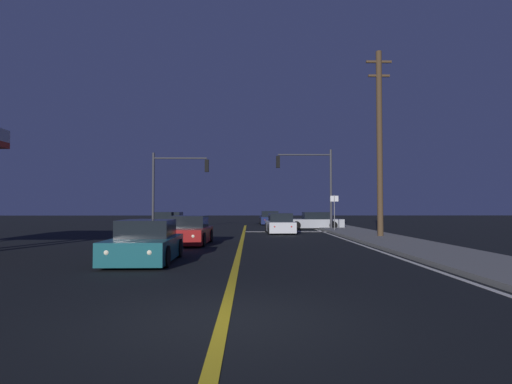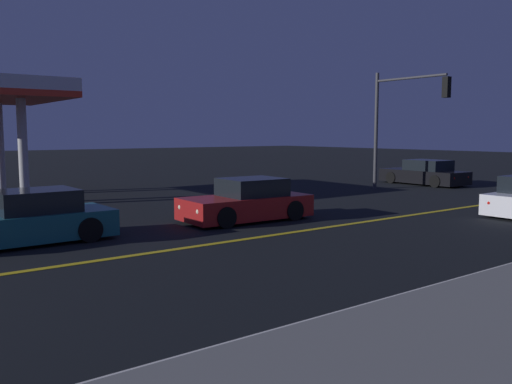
# 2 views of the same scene
# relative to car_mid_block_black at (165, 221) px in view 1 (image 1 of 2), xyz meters

# --- Properties ---
(ground_plane) EXTENTS (160.00, 160.00, 0.00)m
(ground_plane) POSITION_rel_car_mid_block_black_xyz_m (6.46, -28.24, -0.58)
(ground_plane) COLOR black
(sidewalk_right) EXTENTS (3.20, 45.03, 0.15)m
(sidewalk_right) POSITION_rel_car_mid_block_black_xyz_m (13.87, -15.74, -0.51)
(sidewalk_right) COLOR slate
(sidewalk_right) RESTS_ON ground
(lane_line_center) EXTENTS (0.20, 42.53, 0.01)m
(lane_line_center) POSITION_rel_car_mid_block_black_xyz_m (6.46, -15.74, -0.58)
(lane_line_center) COLOR gold
(lane_line_center) RESTS_ON ground
(lane_line_edge_right) EXTENTS (0.16, 42.53, 0.01)m
(lane_line_edge_right) POSITION_rel_car_mid_block_black_xyz_m (12.02, -15.74, -0.58)
(lane_line_edge_right) COLOR silver
(lane_line_edge_right) RESTS_ON ground
(stop_bar) EXTENTS (5.81, 0.50, 0.01)m
(stop_bar) POSITION_rel_car_mid_block_black_xyz_m (9.36, -4.73, -0.58)
(stop_bar) COLOR silver
(stop_bar) RESTS_ON ground
(car_mid_block_black) EXTENTS (4.76, 2.10, 1.34)m
(car_mid_block_black) POSITION_rel_car_mid_block_black_xyz_m (0.00, 0.00, 0.00)
(car_mid_block_black) COLOR black
(car_mid_block_black) RESTS_ON ground
(car_parked_curb_white) EXTENTS (1.90, 4.19, 1.34)m
(car_parked_curb_white) POSITION_rel_car_mid_block_black_xyz_m (8.90, -6.24, -0.00)
(car_parked_curb_white) COLOR silver
(car_parked_curb_white) RESTS_ON ground
(car_side_waiting_silver) EXTENTS (4.72, 1.97, 1.34)m
(car_side_waiting_silver) POSITION_rel_car_mid_block_black_xyz_m (12.00, -0.78, -0.00)
(car_side_waiting_silver) COLOR #B2B5BA
(car_side_waiting_silver) RESTS_ON ground
(car_distant_tail_navy) EXTENTS (2.02, 4.32, 1.34)m
(car_distant_tail_navy) POSITION_rel_car_mid_block_black_xyz_m (8.83, 7.57, -0.00)
(car_distant_tail_navy) COLOR navy
(car_distant_tail_navy) RESTS_ON ground
(car_far_approaching_teal) EXTENTS (2.04, 4.20, 1.34)m
(car_far_approaching_teal) POSITION_rel_car_mid_block_black_xyz_m (3.50, -21.14, -0.00)
(car_far_approaching_teal) COLOR #195960
(car_far_approaching_teal) RESTS_ON ground
(car_lead_oncoming_red) EXTENTS (2.07, 4.19, 1.34)m
(car_lead_oncoming_red) POSITION_rel_car_mid_block_black_xyz_m (3.97, -14.68, -0.00)
(car_lead_oncoming_red) COLOR maroon
(car_lead_oncoming_red) RESTS_ON ground
(traffic_signal_near_right) EXTENTS (4.28, 0.28, 6.15)m
(traffic_signal_near_right) POSITION_rel_car_mid_block_black_xyz_m (11.59, -2.43, 3.53)
(traffic_signal_near_right) COLOR #38383D
(traffic_signal_near_right) RESTS_ON ground
(traffic_signal_far_left) EXTENTS (4.11, 0.28, 5.70)m
(traffic_signal_far_left) POSITION_rel_car_mid_block_black_xyz_m (1.32, -3.83, 3.24)
(traffic_signal_far_left) COLOR #38383D
(traffic_signal_far_left) RESTS_ON ground
(utility_pole_right) EXTENTS (1.44, 0.33, 10.58)m
(utility_pole_right) POSITION_rel_car_mid_block_black_xyz_m (14.17, -11.15, 4.84)
(utility_pole_right) COLOR #4C3823
(utility_pole_right) RESTS_ON ground
(street_sign_corner) EXTENTS (0.56, 0.07, 2.59)m
(street_sign_corner) POSITION_rel_car_mid_block_black_xyz_m (12.77, -5.23, 1.15)
(street_sign_corner) COLOR slate
(street_sign_corner) RESTS_ON ground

